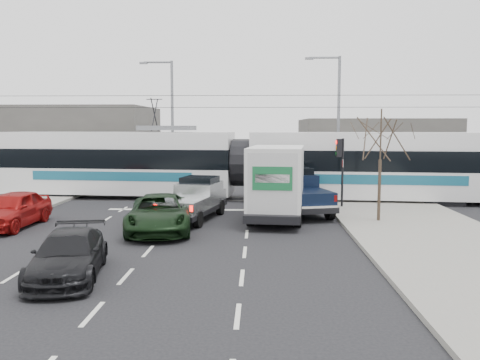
{
  "coord_description": "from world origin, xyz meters",
  "views": [
    {
      "loc": [
        2.17,
        -20.32,
        4.36
      ],
      "look_at": [
        1.28,
        3.99,
        1.8
      ],
      "focal_mm": 38.0,
      "sensor_mm": 36.0,
      "label": 1
    }
  ],
  "objects_px": {
    "traffic_signal": "(340,158)",
    "street_lamp_far": "(170,116)",
    "box_truck": "(277,183)",
    "tram": "(241,164)",
    "red_car": "(12,209)",
    "silver_pickup": "(195,199)",
    "street_lamp_near": "(336,115)",
    "green_car": "(160,213)",
    "bare_tree": "(381,140)",
    "dark_car": "(69,255)",
    "navy_pickup": "(298,191)"
  },
  "relations": [
    {
      "from": "red_car",
      "to": "silver_pickup",
      "type": "bearing_deg",
      "value": 18.4
    },
    {
      "from": "red_car",
      "to": "street_lamp_near",
      "type": "bearing_deg",
      "value": 40.7
    },
    {
      "from": "street_lamp_near",
      "to": "dark_car",
      "type": "distance_m",
      "value": 23.22
    },
    {
      "from": "box_truck",
      "to": "red_car",
      "type": "bearing_deg",
      "value": -161.96
    },
    {
      "from": "green_car",
      "to": "street_lamp_near",
      "type": "bearing_deg",
      "value": 48.22
    },
    {
      "from": "street_lamp_near",
      "to": "street_lamp_far",
      "type": "height_order",
      "value": "same"
    },
    {
      "from": "green_car",
      "to": "dark_car",
      "type": "relative_size",
      "value": 1.21
    },
    {
      "from": "street_lamp_near",
      "to": "silver_pickup",
      "type": "xyz_separation_m",
      "value": [
        -8.14,
        -10.6,
        -4.15
      ]
    },
    {
      "from": "red_car",
      "to": "dark_car",
      "type": "height_order",
      "value": "red_car"
    },
    {
      "from": "bare_tree",
      "to": "tram",
      "type": "height_order",
      "value": "tram"
    },
    {
      "from": "tram",
      "to": "street_lamp_far",
      "type": "bearing_deg",
      "value": 137.21
    },
    {
      "from": "tram",
      "to": "red_car",
      "type": "distance_m",
      "value": 13.24
    },
    {
      "from": "tram",
      "to": "red_car",
      "type": "relative_size",
      "value": 6.36
    },
    {
      "from": "box_truck",
      "to": "green_car",
      "type": "bearing_deg",
      "value": -142.35
    },
    {
      "from": "tram",
      "to": "box_truck",
      "type": "bearing_deg",
      "value": -67.92
    },
    {
      "from": "traffic_signal",
      "to": "box_truck",
      "type": "height_order",
      "value": "traffic_signal"
    },
    {
      "from": "street_lamp_near",
      "to": "red_car",
      "type": "bearing_deg",
      "value": -140.68
    },
    {
      "from": "street_lamp_near",
      "to": "green_car",
      "type": "relative_size",
      "value": 1.64
    },
    {
      "from": "bare_tree",
      "to": "street_lamp_far",
      "type": "relative_size",
      "value": 0.56
    },
    {
      "from": "bare_tree",
      "to": "red_car",
      "type": "height_order",
      "value": "bare_tree"
    },
    {
      "from": "traffic_signal",
      "to": "red_car",
      "type": "height_order",
      "value": "traffic_signal"
    },
    {
      "from": "street_lamp_far",
      "to": "green_car",
      "type": "bearing_deg",
      "value": -81.82
    },
    {
      "from": "box_truck",
      "to": "dark_car",
      "type": "height_order",
      "value": "box_truck"
    },
    {
      "from": "traffic_signal",
      "to": "box_truck",
      "type": "xyz_separation_m",
      "value": [
        -3.41,
        -3.03,
        -1.04
      ]
    },
    {
      "from": "bare_tree",
      "to": "box_truck",
      "type": "bearing_deg",
      "value": 167.94
    },
    {
      "from": "red_car",
      "to": "dark_car",
      "type": "relative_size",
      "value": 1.02
    },
    {
      "from": "traffic_signal",
      "to": "silver_pickup",
      "type": "height_order",
      "value": "traffic_signal"
    },
    {
      "from": "green_car",
      "to": "navy_pickup",
      "type": "bearing_deg",
      "value": 30.36
    },
    {
      "from": "tram",
      "to": "navy_pickup",
      "type": "bearing_deg",
      "value": -52.51
    },
    {
      "from": "tram",
      "to": "red_car",
      "type": "bearing_deg",
      "value": -131.3
    },
    {
      "from": "green_car",
      "to": "red_car",
      "type": "xyz_separation_m",
      "value": [
        -6.56,
        0.64,
        0.03
      ]
    },
    {
      "from": "green_car",
      "to": "silver_pickup",
      "type": "bearing_deg",
      "value": 61.93
    },
    {
      "from": "tram",
      "to": "box_truck",
      "type": "relative_size",
      "value": 4.16
    },
    {
      "from": "silver_pickup",
      "to": "green_car",
      "type": "distance_m",
      "value": 3.2
    },
    {
      "from": "street_lamp_far",
      "to": "navy_pickup",
      "type": "xyz_separation_m",
      "value": [
        8.34,
        -10.84,
        -4.0
      ]
    },
    {
      "from": "navy_pickup",
      "to": "red_car",
      "type": "height_order",
      "value": "navy_pickup"
    },
    {
      "from": "street_lamp_far",
      "to": "tram",
      "type": "distance_m",
      "value": 8.5
    },
    {
      "from": "silver_pickup",
      "to": "street_lamp_near",
      "type": "bearing_deg",
      "value": 64.62
    },
    {
      "from": "box_truck",
      "to": "green_car",
      "type": "distance_m",
      "value": 5.94
    },
    {
      "from": "green_car",
      "to": "dark_car",
      "type": "distance_m",
      "value": 6.71
    },
    {
      "from": "street_lamp_near",
      "to": "traffic_signal",
      "type": "bearing_deg",
      "value": -96.41
    },
    {
      "from": "street_lamp_far",
      "to": "tram",
      "type": "height_order",
      "value": "street_lamp_far"
    },
    {
      "from": "traffic_signal",
      "to": "street_lamp_far",
      "type": "distance_m",
      "value": 14.47
    },
    {
      "from": "tram",
      "to": "silver_pickup",
      "type": "relative_size",
      "value": 5.27
    },
    {
      "from": "street_lamp_near",
      "to": "red_car",
      "type": "distance_m",
      "value": 20.89
    },
    {
      "from": "street_lamp_near",
      "to": "navy_pickup",
      "type": "xyz_separation_m",
      "value": [
        -3.16,
        -8.84,
        -4.0
      ]
    },
    {
      "from": "silver_pickup",
      "to": "dark_car",
      "type": "xyz_separation_m",
      "value": [
        -2.49,
        -9.55,
        -0.31
      ]
    },
    {
      "from": "bare_tree",
      "to": "red_car",
      "type": "bearing_deg",
      "value": -174.84
    },
    {
      "from": "silver_pickup",
      "to": "red_car",
      "type": "relative_size",
      "value": 1.21
    },
    {
      "from": "green_car",
      "to": "bare_tree",
      "type": "bearing_deg",
      "value": 4.84
    }
  ]
}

